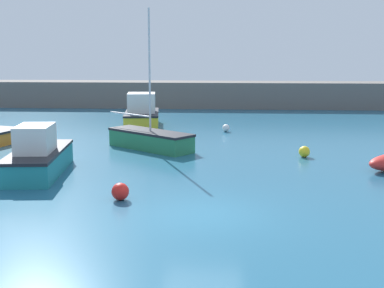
% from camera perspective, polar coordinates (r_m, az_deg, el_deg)
% --- Properties ---
extents(ground_plane, '(120.00, 120.00, 0.20)m').
position_cam_1_polar(ground_plane, '(16.72, 1.18, -7.79)').
color(ground_plane, '#235B7A').
extents(harbor_breakwater, '(56.48, 3.12, 2.19)m').
position_cam_1_polar(harbor_breakwater, '(45.99, 2.75, 5.29)').
color(harbor_breakwater, '#66605B').
rests_on(harbor_breakwater, ground_plane).
extents(motorboat_grey_hull, '(2.42, 5.32, 2.06)m').
position_cam_1_polar(motorboat_grey_hull, '(22.49, -16.13, -1.31)').
color(motorboat_grey_hull, teal).
rests_on(motorboat_grey_hull, ground_plane).
extents(motorboat_with_cabin, '(2.69, 4.94, 2.20)m').
position_cam_1_polar(motorboat_with_cabin, '(34.83, -5.38, 3.18)').
color(motorboat_with_cabin, yellow).
rests_on(motorboat_with_cabin, ground_plane).
extents(sailboat_tall_mast, '(4.80, 4.18, 6.97)m').
position_cam_1_polar(sailboat_tall_mast, '(27.09, -4.46, 0.51)').
color(sailboat_tall_mast, '#287A4C').
rests_on(sailboat_tall_mast, ground_plane).
extents(mooring_buoy_yellow, '(0.53, 0.53, 0.53)m').
position_cam_1_polar(mooring_buoy_yellow, '(25.58, 11.89, -0.80)').
color(mooring_buoy_yellow, yellow).
rests_on(mooring_buoy_yellow, ground_plane).
extents(mooring_buoy_white, '(0.45, 0.45, 0.45)m').
position_cam_1_polar(mooring_buoy_white, '(32.67, 3.64, 1.71)').
color(mooring_buoy_white, white).
rests_on(mooring_buoy_white, ground_plane).
extents(mooring_buoy_red, '(0.59, 0.59, 0.59)m').
position_cam_1_polar(mooring_buoy_red, '(18.22, -7.66, -5.05)').
color(mooring_buoy_red, red).
rests_on(mooring_buoy_red, ground_plane).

